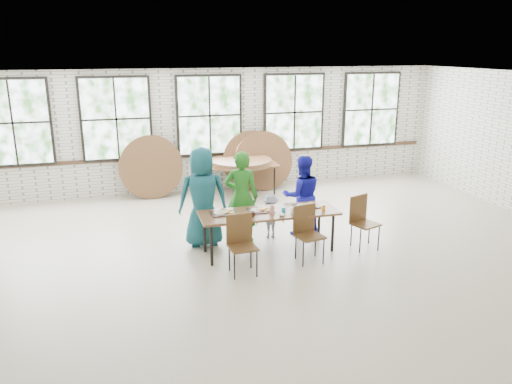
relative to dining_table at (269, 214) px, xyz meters
The scene contains 13 objects.
room 4.40m from the dining_table, 92.32° to the left, with size 12.00×12.00×12.00m.
dining_table is the anchor object (origin of this frame).
chair_near_left 0.95m from the dining_table, 135.95° to the right, with size 0.44×0.43×0.95m.
chair_near_right 0.73m from the dining_table, 44.93° to the right, with size 0.49×0.48×0.95m.
chair_spare 1.69m from the dining_table, ahead, with size 0.53×0.52×0.95m.
adult_teal 1.24m from the dining_table, 147.75° to the left, with size 0.88×0.57×1.81m, color #1B6567.
adult_green 0.74m from the dining_table, 116.10° to the left, with size 0.62×0.41×1.70m, color #226C1C.
toddler 0.74m from the dining_table, 69.81° to the left, with size 0.54×0.31×0.84m, color #151238.
adult_blue 1.08m from the dining_table, 36.96° to the left, with size 0.75×0.58×1.54m, color #16179F.
storage_table 3.67m from the dining_table, 83.04° to the left, with size 1.84×0.84×0.74m.
tabletop_clutter 0.11m from the dining_table, 24.25° to the right, with size 1.95×0.62×0.11m.
round_tops_stacked 3.67m from the dining_table, 83.04° to the left, with size 1.50×1.50×0.13m.
round_tops_leaning 3.99m from the dining_table, 94.85° to the left, with size 4.29×0.49×1.49m.
Camera 1 is at (-2.34, -7.59, 3.46)m, focal length 35.00 mm.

